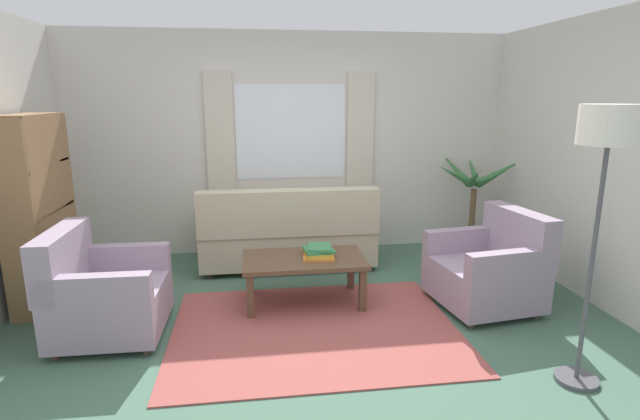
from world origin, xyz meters
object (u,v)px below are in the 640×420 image
(book_stack_on_table, at_px, (319,252))
(coffee_table, at_px, (304,264))
(bookshelf, at_px, (43,208))
(couch, at_px, (288,235))
(armchair_left, at_px, (102,294))
(standing_lamp, at_px, (607,150))
(armchair_right, at_px, (490,269))
(potted_plant, at_px, (472,207))

(book_stack_on_table, bearing_deg, coffee_table, -172.91)
(coffee_table, bearing_deg, bookshelf, 170.42)
(couch, bearing_deg, coffee_table, 94.04)
(armchair_left, xyz_separation_m, bookshelf, (-0.68, 0.79, 0.53))
(couch, xyz_separation_m, coffee_table, (0.07, -1.02, 0.01))
(armchair_left, distance_m, coffee_table, 1.69)
(book_stack_on_table, bearing_deg, standing_lamp, -44.85)
(couch, bearing_deg, armchair_right, 142.82)
(couch, distance_m, standing_lamp, 3.30)
(book_stack_on_table, distance_m, standing_lamp, 2.42)
(coffee_table, bearing_deg, couch, 94.04)
(armchair_left, bearing_deg, book_stack_on_table, -75.95)
(couch, relative_size, coffee_table, 1.73)
(potted_plant, distance_m, bookshelf, 4.57)
(potted_plant, bearing_deg, armchair_left, -157.06)
(coffee_table, xyz_separation_m, potted_plant, (2.17, 1.21, 0.19))
(armchair_right, bearing_deg, bookshelf, -107.49)
(armchair_left, height_order, armchair_right, same)
(armchair_left, xyz_separation_m, book_stack_on_table, (1.78, 0.42, 0.13))
(potted_plant, distance_m, standing_lamp, 2.94)
(book_stack_on_table, relative_size, standing_lamp, 0.19)
(standing_lamp, bearing_deg, book_stack_on_table, 135.15)
(potted_plant, xyz_separation_m, bookshelf, (-4.49, -0.82, 0.32))
(armchair_right, xyz_separation_m, potted_plant, (0.51, 1.50, 0.21))
(couch, height_order, armchair_left, couch)
(armchair_left, relative_size, standing_lamp, 0.48)
(couch, height_order, standing_lamp, standing_lamp)
(armchair_left, relative_size, potted_plant, 0.72)
(book_stack_on_table, xyz_separation_m, standing_lamp, (1.54, -1.53, 1.07))
(standing_lamp, bearing_deg, coffee_table, 137.89)
(book_stack_on_table, height_order, standing_lamp, standing_lamp)
(couch, height_order, book_stack_on_table, couch)
(book_stack_on_table, distance_m, potted_plant, 2.36)
(standing_lamp, bearing_deg, potted_plant, 79.86)
(couch, relative_size, armchair_right, 2.02)
(coffee_table, relative_size, standing_lamp, 0.60)
(coffee_table, distance_m, bookshelf, 2.40)
(couch, xyz_separation_m, armchair_left, (-1.57, -1.42, -0.01))
(potted_plant, bearing_deg, bookshelf, -169.63)
(armchair_left, bearing_deg, armchair_right, -87.24)
(armchair_right, bearing_deg, couch, -134.93)
(coffee_table, bearing_deg, armchair_left, -166.31)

